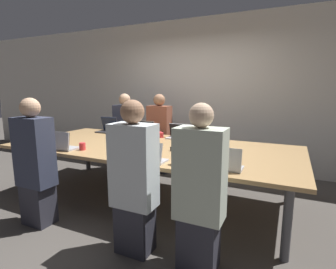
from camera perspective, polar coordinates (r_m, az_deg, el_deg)
name	(u,v)px	position (r m, az deg, el deg)	size (l,w,h in m)	color
ground_plane	(151,199)	(3.74, -3.66, -13.77)	(24.00, 24.00, 0.00)	#4C4742
curtain_wall	(197,94)	(5.15, 6.41, 8.75)	(12.00, 0.06, 2.80)	beige
conference_table	(151,149)	(3.52, -3.79, -3.14)	(3.77, 1.67, 0.75)	tan
laptop_near_left	(62,144)	(3.52, -22.09, -1.96)	(0.33, 0.23, 0.23)	#B7B7BC
person_near_left	(35,165)	(3.23, -26.93, -5.86)	(0.40, 0.24, 1.41)	#2D2D38
cup_near_left	(82,146)	(3.41, -18.13, -2.47)	(0.08, 0.08, 0.09)	red
laptop_near_right	(223,163)	(2.52, 11.92, -6.06)	(0.35, 0.22, 0.22)	#B7B7BC
person_near_right	(200,192)	(2.19, 6.89, -12.35)	(0.40, 0.24, 1.40)	#2D2D38
cup_near_right	(196,161)	(2.60, 6.09, -5.79)	(0.09, 0.09, 0.09)	#232328
laptop_far_midleft	(144,131)	(4.32, -5.26, 0.81)	(0.36, 0.23, 0.23)	gray
person_far_midleft	(159,135)	(4.70, -1.88, -0.08)	(0.40, 0.24, 1.41)	#2D2D38
cup_far_midleft	(159,134)	(4.14, -2.03, 0.05)	(0.09, 0.09, 0.08)	red
laptop_far_center	(180,134)	(3.99, 2.53, 0.06)	(0.36, 0.22, 0.22)	silver
cup_far_center	(161,135)	(4.08, -1.60, -0.10)	(0.09, 0.09, 0.08)	red
laptop_far_left	(108,128)	(4.69, -12.86, 1.46)	(0.33, 0.27, 0.27)	#333338
person_far_left	(126,133)	(4.95, -9.22, 0.35)	(0.40, 0.24, 1.42)	#2D2D38
cup_far_left	(120,131)	(4.53, -10.45, 0.85)	(0.08, 0.08, 0.09)	red
laptop_near_midright	(148,156)	(2.72, -4.42, -4.70)	(0.36, 0.22, 0.22)	#B7B7BC
person_near_midright	(134,181)	(2.41, -7.41, -9.99)	(0.40, 0.24, 1.41)	#2D2D38
cup_near_midright	(176,161)	(2.63, 1.67, -5.70)	(0.09, 0.09, 0.08)	white
bottle_near_midright	(132,147)	(2.98, -7.90, -2.80)	(0.07, 0.07, 0.23)	green
stapler	(175,148)	(3.25, 1.59, -2.95)	(0.08, 0.16, 0.05)	black
notebook	(198,154)	(3.04, 6.58, -4.21)	(0.26, 0.18, 0.02)	#232328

